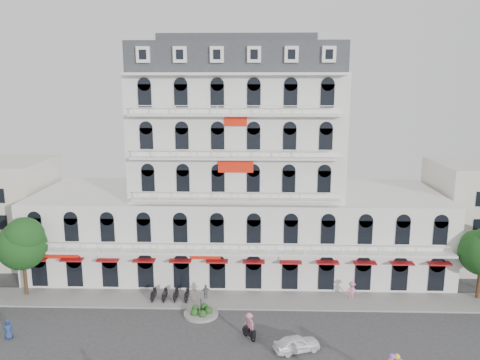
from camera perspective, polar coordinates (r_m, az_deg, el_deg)
name	(u,v)px	position (r m, az deg, el deg)	size (l,w,h in m)	color
ground	(230,352)	(39.66, -1.18, -20.23)	(120.00, 120.00, 0.00)	#38383A
sidewalk	(235,300)	(47.50, -0.64, -14.40)	(53.00, 4.00, 0.16)	gray
main_building	(238,183)	(52.80, -0.27, -0.34)	(45.00, 15.00, 25.80)	silver
traffic_island	(201,312)	(44.96, -4.77, -15.78)	(3.20, 3.20, 1.60)	gray
parked_scooter_row	(170,301)	(48.01, -8.49, -14.34)	(4.40, 1.80, 1.10)	black
tree_west_inner	(22,242)	(51.05, -25.02, -6.87)	(4.76, 4.76, 8.25)	#382314
parked_car	(297,343)	(39.75, 6.93, -19.17)	(1.50, 3.74, 1.27)	white
rider_center	(249,325)	(40.75, 1.13, -17.26)	(1.27, 1.44, 2.34)	black
pedestrian_left	(8,329)	(45.28, -26.41, -15.95)	(0.86, 0.56, 1.76)	navy
pedestrian_mid	(206,292)	(47.44, -4.19, -13.50)	(0.94, 0.39, 1.61)	slate
pedestrian_right	(352,291)	(48.53, 13.47, -13.00)	(1.24, 0.71, 1.91)	#D37096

